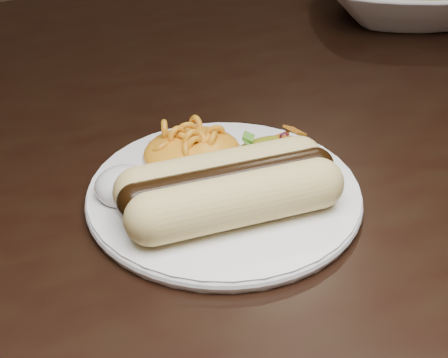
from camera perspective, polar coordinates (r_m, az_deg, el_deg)
name	(u,v)px	position (r m, az deg, el deg)	size (l,w,h in m)	color
table	(148,212)	(0.73, -6.37, -2.76)	(1.60, 0.90, 0.75)	black
plate	(224,195)	(0.58, 0.00, -1.31)	(0.23, 0.23, 0.01)	white
hotdog	(229,187)	(0.54, 0.46, -0.65)	(0.15, 0.09, 0.04)	#EACE80
mac_and_cheese	(192,139)	(0.61, -2.69, 3.32)	(0.09, 0.08, 0.03)	orange
sour_cream	(124,179)	(0.57, -8.34, -0.02)	(0.05, 0.05, 0.03)	silver
taco_salad	(280,158)	(0.59, 4.64, 1.78)	(0.09, 0.09, 0.04)	#AE7000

